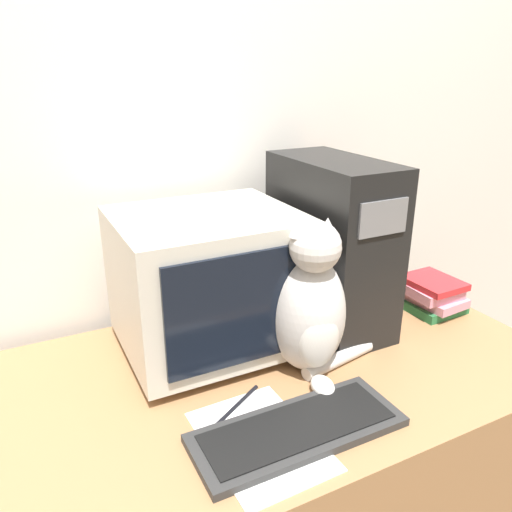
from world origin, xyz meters
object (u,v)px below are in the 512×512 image
Objects in this scene: computer_tower at (331,244)px; book_stack at (431,295)px; keyboard at (298,430)px; crt_monitor at (209,281)px; pen at (237,405)px; cat at (309,308)px.

book_stack is (0.32, -0.09, -0.19)m from computer_tower.
computer_tower reaches higher than keyboard.
crt_monitor is at bearing 171.29° from book_stack.
pen is (-0.40, -0.25, -0.23)m from computer_tower.
pen is (-0.07, 0.13, -0.01)m from keyboard.
book_stack is at bearing -8.71° from crt_monitor.
computer_tower is 1.08× the size of keyboard.
keyboard is 2.40× the size of book_stack.
computer_tower is at bearing 164.78° from book_stack.
computer_tower reaches higher than cat.
cat is at bearing 15.66° from pen.
crt_monitor is 3.16× the size of pen.
pen is (-0.22, -0.06, -0.16)m from cat.
pen is (-0.73, -0.16, -0.05)m from book_stack.
cat reaches higher than pen.
computer_tower is 2.59× the size of book_stack.
keyboard is at bearing -155.91° from book_stack.
cat is at bearing -169.24° from book_stack.
pen is (-0.04, -0.26, -0.19)m from crt_monitor.
keyboard is (0.03, -0.40, -0.18)m from crt_monitor.
computer_tower is 3.40× the size of pen.
cat reaches higher than crt_monitor.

